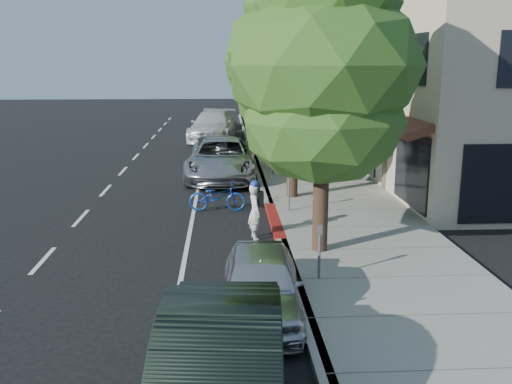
{
  "coord_description": "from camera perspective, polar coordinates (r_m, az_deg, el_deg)",
  "views": [
    {
      "loc": [
        -1.57,
        -16.04,
        4.98
      ],
      "look_at": [
        -0.67,
        -0.42,
        1.35
      ],
      "focal_mm": 40.0,
      "sensor_mm": 36.0,
      "label": 1
    }
  ],
  "objects": [
    {
      "name": "dark_sedan",
      "position": [
        26.14,
        -3.96,
        3.74
      ],
      "size": [
        1.94,
        4.72,
        1.52
      ],
      "primitive_type": "imported",
      "rotation": [
        0.0,
        0.0,
        -0.07
      ],
      "color": "black",
      "rests_on": "ground"
    },
    {
      "name": "street_tree_0",
      "position": [
        14.25,
        6.83,
        12.04
      ],
      "size": [
        4.8,
        4.8,
        7.72
      ],
      "color": "black",
      "rests_on": "ground"
    },
    {
      "name": "dark_suv_far",
      "position": [
        42.54,
        -4.17,
        7.29
      ],
      "size": [
        2.24,
        4.43,
        1.45
      ],
      "primitive_type": "imported",
      "rotation": [
        0.0,
        0.0,
        -0.13
      ],
      "color": "black",
      "rests_on": "ground"
    },
    {
      "name": "curb_red_segment",
      "position": [
        17.8,
        1.89,
        -2.94
      ],
      "size": [
        0.32,
        4.0,
        0.15
      ],
      "primitive_type": "cube",
      "color": "maroon",
      "rests_on": "ground"
    },
    {
      "name": "cyclist",
      "position": [
        16.14,
        -0.1,
        -1.98
      ],
      "size": [
        0.48,
        0.64,
        1.58
      ],
      "primitive_type": "imported",
      "rotation": [
        0.0,
        0.0,
        1.76
      ],
      "color": "silver",
      "rests_on": "ground"
    },
    {
      "name": "pedestrian",
      "position": [
        24.91,
        5.36,
        3.84
      ],
      "size": [
        1.06,
        1.04,
        1.72
      ],
      "primitive_type": "imported",
      "rotation": [
        0.0,
        0.0,
        3.86
      ],
      "color": "black",
      "rests_on": "sidewalk"
    },
    {
      "name": "street_tree_2",
      "position": [
        26.16,
        2.16,
        11.63
      ],
      "size": [
        4.46,
        4.46,
        7.07
      ],
      "color": "black",
      "rests_on": "ground"
    },
    {
      "name": "street_tree_5",
      "position": [
        44.1,
        -0.1,
        12.94
      ],
      "size": [
        4.76,
        4.76,
        7.88
      ],
      "color": "black",
      "rests_on": "ground"
    },
    {
      "name": "near_car_b",
      "position": [
        8.18,
        -3.74,
        -17.58
      ],
      "size": [
        2.05,
        5.07,
        1.64
      ],
      "primitive_type": "imported",
      "rotation": [
        0.0,
        0.0,
        -0.07
      ],
      "color": "black",
      "rests_on": "ground"
    },
    {
      "name": "street_tree_3",
      "position": [
        32.13,
        1.13,
        12.79
      ],
      "size": [
        4.92,
        4.92,
        7.86
      ],
      "color": "black",
      "rests_on": "ground"
    },
    {
      "name": "street_tree_1",
      "position": [
        20.19,
        3.83,
        13.4
      ],
      "size": [
        4.83,
        4.83,
        8.21
      ],
      "color": "black",
      "rests_on": "ground"
    },
    {
      "name": "silver_suv",
      "position": [
        24.39,
        -3.44,
        3.31
      ],
      "size": [
        3.09,
        6.29,
        1.72
      ],
      "primitive_type": "imported",
      "rotation": [
        0.0,
        0.0,
        -0.04
      ],
      "color": "#B6B5BA",
      "rests_on": "ground"
    },
    {
      "name": "white_pickup",
      "position": [
        36.42,
        -4.31,
        6.61
      ],
      "size": [
        3.39,
        6.57,
        1.82
      ],
      "primitive_type": "imported",
      "rotation": [
        0.0,
        0.0,
        -0.14
      ],
      "color": "silver",
      "rests_on": "ground"
    },
    {
      "name": "ground",
      "position": [
        16.86,
        2.19,
        -4.12
      ],
      "size": [
        120.0,
        120.0,
        0.0
      ],
      "primitive_type": "plane",
      "color": "black",
      "rests_on": "ground"
    },
    {
      "name": "near_car_a",
      "position": [
        11.41,
        0.49,
        -9.15
      ],
      "size": [
        1.77,
        4.0,
        1.34
      ],
      "primitive_type": "imported",
      "rotation": [
        0.0,
        0.0,
        -0.05
      ],
      "color": "silver",
      "rests_on": "ground"
    },
    {
      "name": "curb",
      "position": [
        24.58,
        0.42,
        1.55
      ],
      "size": [
        0.3,
        56.0,
        0.15
      ],
      "primitive_type": "cube",
      "color": "#9E998E",
      "rests_on": "ground"
    },
    {
      "name": "bicycle",
      "position": [
        19.2,
        -3.9,
        -0.46
      ],
      "size": [
        1.94,
        0.77,
        1.0
      ],
      "primitive_type": "imported",
      "rotation": [
        0.0,
        0.0,
        1.52
      ],
      "color": "#173E9E",
      "rests_on": "ground"
    },
    {
      "name": "sidewalk",
      "position": [
        24.83,
        5.73,
        1.61
      ],
      "size": [
        4.6,
        56.0,
        0.15
      ],
      "primitive_type": "cube",
      "color": "gray",
      "rests_on": "ground"
    },
    {
      "name": "storefront_building",
      "position": [
        35.85,
        15.1,
        10.26
      ],
      "size": [
        10.0,
        36.0,
        7.0
      ],
      "primitive_type": "cube",
      "color": "beige",
      "rests_on": "ground"
    },
    {
      "name": "street_tree_4",
      "position": [
        38.12,
        0.42,
        11.92
      ],
      "size": [
        4.56,
        4.56,
        6.95
      ],
      "color": "black",
      "rests_on": "ground"
    }
  ]
}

